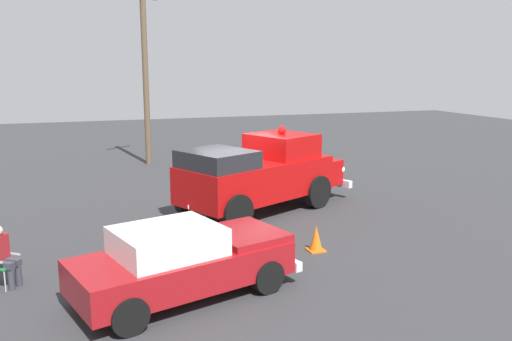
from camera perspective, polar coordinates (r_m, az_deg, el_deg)
ground_plane at (r=16.68m, az=-1.49°, el=-4.33°), size 60.00×60.00×0.00m
vintage_fire_truck at (r=16.43m, az=0.58°, el=-0.27°), size 6.30×4.57×2.59m
classic_hot_rod at (r=10.59m, az=-7.71°, el=-9.46°), size 4.71×3.02×1.46m
lawn_chair_by_car at (r=15.04m, az=-6.34°, el=-3.79°), size 0.59×0.58×1.02m
spectator_seated at (r=12.10m, az=-25.50°, el=-8.06°), size 0.65×0.62×1.29m
spectator_standing at (r=19.77m, az=5.85°, el=0.95°), size 0.64×0.28×1.68m
utility_pole at (r=24.65m, az=-11.76°, el=10.21°), size 1.42×1.13×7.98m
traffic_cone at (r=13.17m, az=6.44°, el=-7.27°), size 0.40×0.40×0.64m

